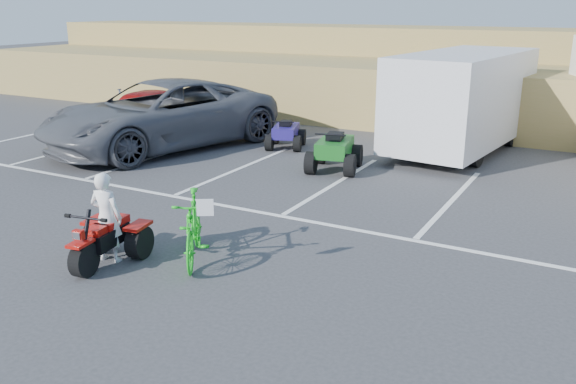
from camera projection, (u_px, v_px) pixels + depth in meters
The scene contains 11 objects.
ground at pixel (209, 259), 9.97m from camera, with size 100.00×100.00×0.00m, color #353537.
parking_stripes at pixel (355, 200), 12.97m from camera, with size 28.00×5.16×0.01m.
grass_embankment at pixel (454, 77), 22.51m from camera, with size 40.00×8.50×3.10m.
red_trike_atv at pixel (105, 264), 9.79m from camera, with size 1.08×1.44×0.94m, color #A80F09, non-canonical shape.
rider at pixel (106, 217), 9.71m from camera, with size 0.54×0.36×1.48m, color white.
green_dirt_bike at pixel (193, 228), 9.77m from camera, with size 0.53×1.87×1.12m, color #14BF19.
grey_pickup at pixel (161, 115), 17.42m from camera, with size 3.19×6.92×1.92m, color #4E5057.
red_car at pixel (142, 111), 19.57m from camera, with size 1.65×4.09×1.40m, color #8C0807.
cargo_trailer at pixel (463, 99), 16.87m from camera, with size 3.02×6.10×2.74m.
quad_atv_blue at pixel (286, 148), 17.69m from camera, with size 1.00×1.34×0.88m, color navy, non-canonical shape.
quad_atv_green at pixel (334, 170), 15.33m from camera, with size 1.20×1.61×1.05m, color #155C1A, non-canonical shape.
Camera 1 is at (5.55, -7.44, 4.00)m, focal length 38.00 mm.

